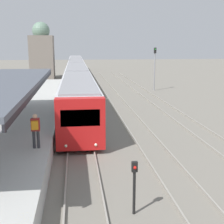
{
  "coord_description": "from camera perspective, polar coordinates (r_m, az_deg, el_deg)",
  "views": [
    {
      "loc": [
        -0.22,
        -4.68,
        5.81
      ],
      "look_at": [
        2.02,
        14.19,
        1.69
      ],
      "focal_mm": 50.0,
      "sensor_mm": 36.0,
      "label": 1
    }
  ],
  "objects": [
    {
      "name": "distant_domed_building",
      "position": [
        55.73,
        -12.7,
        10.54
      ],
      "size": [
        4.0,
        4.0,
        9.57
      ],
      "color": "slate",
      "rests_on": "ground_plane"
    },
    {
      "name": "signal_post_near",
      "position": [
        10.97,
        4.11,
        -12.67
      ],
      "size": [
        0.2,
        0.21,
        1.94
      ],
      "color": "black",
      "rests_on": "ground_plane"
    },
    {
      "name": "person_on_platform",
      "position": [
        15.03,
        -13.83,
        -2.89
      ],
      "size": [
        0.4,
        0.4,
        1.66
      ],
      "color": "#2D2D33",
      "rests_on": "station_platform"
    },
    {
      "name": "platform_canopy",
      "position": [
        17.99,
        -19.37,
        4.92
      ],
      "size": [
        4.0,
        17.7,
        2.87
      ],
      "color": "#4C515B",
      "rests_on": "station_platform"
    },
    {
      "name": "signal_mast_far",
      "position": [
        40.39,
        7.82,
        8.69
      ],
      "size": [
        0.28,
        0.29,
        5.43
      ],
      "color": "gray",
      "rests_on": "ground_plane"
    },
    {
      "name": "train_near",
      "position": [
        47.4,
        -6.52,
        7.27
      ],
      "size": [
        2.66,
        62.66,
        3.19
      ],
      "color": "red",
      "rests_on": "ground_plane"
    }
  ]
}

